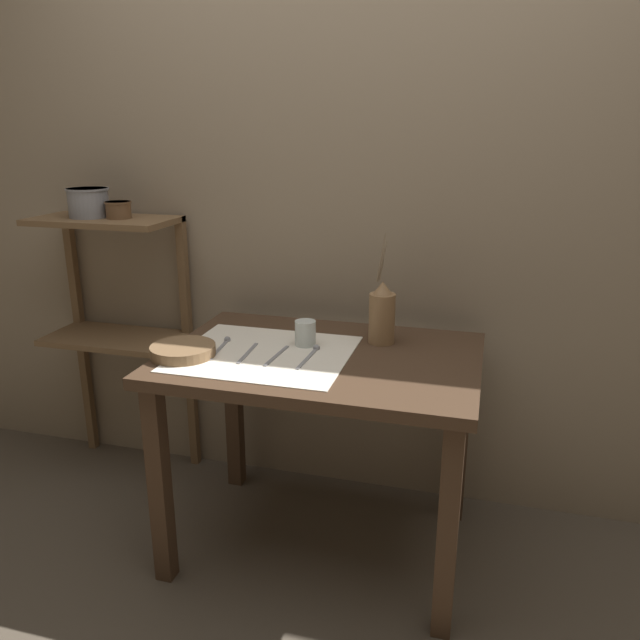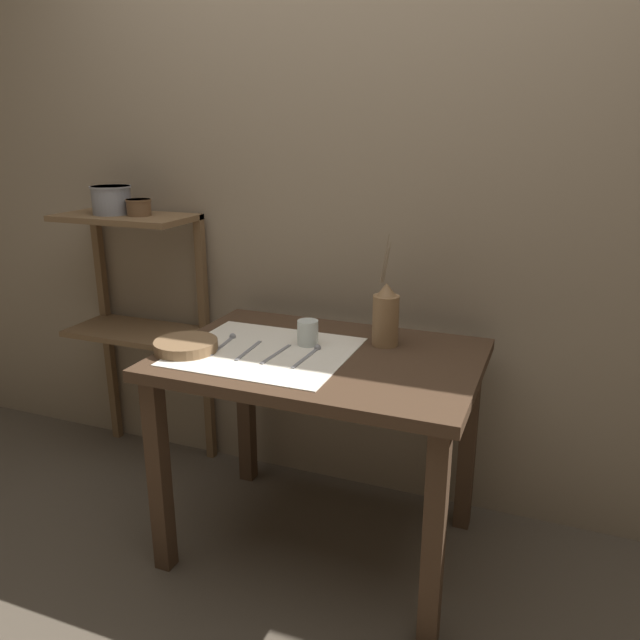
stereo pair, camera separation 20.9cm
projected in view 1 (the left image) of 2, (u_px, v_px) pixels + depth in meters
The scene contains 14 objects.
ground_plane at pixel (321, 543), 2.35m from camera, with size 12.00×12.00×0.00m, color brown.
stone_wall_back at pixel (354, 208), 2.44m from camera, with size 7.00×0.06×2.40m.
wooden_table at pixel (321, 385), 2.16m from camera, with size 1.07×0.75×0.76m.
wooden_shelf_unit at pixel (116, 298), 2.66m from camera, with size 0.58×0.30×1.15m.
linen_cloth at pixel (265, 353), 2.12m from camera, with size 0.58×0.51×0.00m.
pitcher_with_flowers at pixel (382, 314), 2.20m from camera, with size 0.09×0.09×0.40m.
wooden_bowl at pixel (183, 351), 2.10m from camera, with size 0.22×0.22×0.04m.
glass_tumbler_near at pixel (305, 333), 2.19m from camera, with size 0.07×0.07×0.09m.
spoon_inner at pixel (224, 344), 2.20m from camera, with size 0.04×0.21×0.02m.
fork_outer at pixel (248, 353), 2.12m from camera, with size 0.02×0.20×0.00m.
knife_center at pixel (277, 356), 2.09m from camera, with size 0.02×0.20×0.00m.
spoon_outer at pixel (313, 352), 2.12m from camera, with size 0.03×0.21×0.02m.
metal_pot_large at pixel (88, 202), 2.52m from camera, with size 0.17×0.17×0.12m.
metal_pot_small at pixel (118, 209), 2.50m from camera, with size 0.10×0.10×0.07m.
Camera 1 is at (0.53, -1.92, 1.51)m, focal length 35.00 mm.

